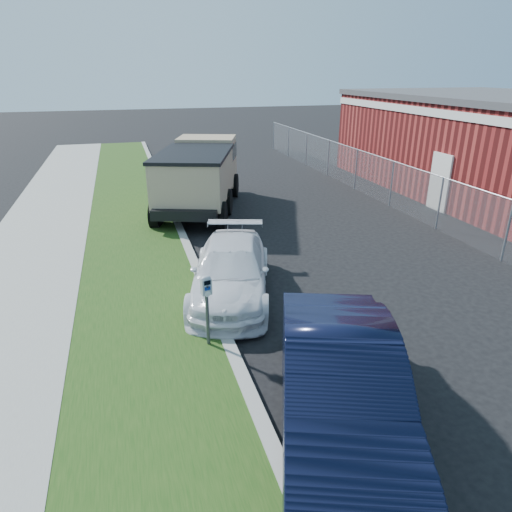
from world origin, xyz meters
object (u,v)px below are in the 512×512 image
object	(u,v)px
parking_meter	(207,295)
navy_sedan	(341,388)
white_wagon	(230,270)
dump_truck	(200,173)

from	to	relation	value
parking_meter	navy_sedan	bearing A→B (deg)	-73.67
white_wagon	navy_sedan	size ratio (longest dim) A/B	0.91
white_wagon	dump_truck	bearing A→B (deg)	102.34
parking_meter	white_wagon	size ratio (longest dim) A/B	0.33
white_wagon	dump_truck	xyz separation A→B (m)	(0.61, 7.67, 0.77)
parking_meter	dump_truck	size ratio (longest dim) A/B	0.21
parking_meter	white_wagon	distance (m)	2.51
white_wagon	navy_sedan	distance (m)	4.98
dump_truck	parking_meter	bearing A→B (deg)	-79.81
white_wagon	dump_truck	distance (m)	7.73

